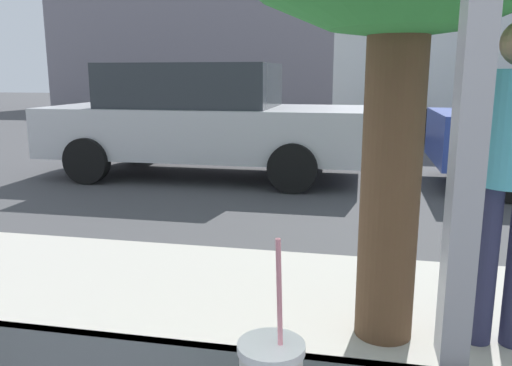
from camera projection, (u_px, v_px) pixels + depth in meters
ground_plane at (370, 164)px, 8.76m from camera, size 60.00×60.00×0.00m
sidewalk_strip at (388, 363)px, 2.61m from camera, size 16.00×2.80×0.11m
building_facade_far at (369, 37)px, 20.58m from camera, size 28.00×1.20×5.89m
parked_car_silver at (201, 119)px, 7.59m from camera, size 4.62×1.98×1.64m
box_truck at (489, 68)px, 11.80m from camera, size 7.28×2.44×2.97m
pedestrian at (512, 167)px, 2.51m from camera, size 0.32×0.32×1.63m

